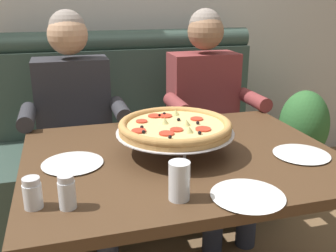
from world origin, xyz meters
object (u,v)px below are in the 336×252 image
object	(u,v)px
diner_left	(75,119)
potted_plant	(303,132)
diner_right	(209,108)
shaker_pepper_flakes	(33,195)
plate_near_left	(301,153)
shaker_parmesan	(67,194)
drinking_glass	(179,183)
pizza	(175,127)
dining_table	(181,173)
booth_bench	(137,148)
plate_far_side	(72,162)
plate_near_right	(248,194)

from	to	relation	value
diner_left	potted_plant	size ratio (longest dim) A/B	1.82
diner_right	shaker_pepper_flakes	size ratio (longest dim) A/B	13.27
plate_near_left	shaker_parmesan	bearing A→B (deg)	-169.98
drinking_glass	shaker_pepper_flakes	bearing A→B (deg)	170.87
pizza	potted_plant	xyz separation A→B (m)	(1.27, 0.93, -0.46)
shaker_pepper_flakes	plate_near_left	bearing A→B (deg)	7.39
dining_table	shaker_pepper_flakes	world-z (taller)	shaker_pepper_flakes
diner_left	pizza	world-z (taller)	diner_left
dining_table	pizza	xyz separation A→B (m)	(-0.02, 0.02, 0.19)
shaker_pepper_flakes	pizza	bearing A→B (deg)	29.11
booth_bench	diner_right	bearing A→B (deg)	-34.65
shaker_parmesan	plate_far_side	distance (m)	0.32
drinking_glass	potted_plant	distance (m)	1.92
plate_far_side	drinking_glass	size ratio (longest dim) A/B	1.86
drinking_glass	booth_bench	bearing A→B (deg)	84.74
plate_far_side	potted_plant	distance (m)	1.95
plate_near_right	drinking_glass	size ratio (longest dim) A/B	1.90
plate_far_side	dining_table	bearing A→B (deg)	-1.96
shaker_pepper_flakes	dining_table	bearing A→B (deg)	26.42
booth_bench	diner_left	world-z (taller)	diner_left
diner_left	drinking_glass	world-z (taller)	diner_left
plate_near_left	plate_far_side	size ratio (longest dim) A/B	0.97
shaker_parmesan	drinking_glass	distance (m)	0.34
shaker_pepper_flakes	diner_left	bearing A→B (deg)	80.22
shaker_pepper_flakes	plate_near_right	world-z (taller)	shaker_pepper_flakes
diner_right	pizza	size ratio (longest dim) A/B	2.73
diner_right	potted_plant	world-z (taller)	diner_right
diner_left	drinking_glass	distance (m)	1.06
pizza	plate_near_left	distance (m)	0.51
shaker_parmesan	diner_right	bearing A→B (deg)	49.51
plate_far_side	drinking_glass	bearing A→B (deg)	-49.36
diner_right	plate_near_left	size ratio (longest dim) A/B	5.76
potted_plant	diner_left	bearing A→B (deg)	-170.56
diner_left	drinking_glass	bearing A→B (deg)	-75.32
pizza	plate_near_right	distance (m)	0.44
diner_right	shaker_parmesan	xyz separation A→B (m)	(-0.84, -0.98, 0.07)
dining_table	diner_left	bearing A→B (deg)	119.64
booth_bench	diner_left	xyz separation A→B (m)	(-0.39, -0.27, 0.31)
booth_bench	potted_plant	world-z (taller)	booth_bench
diner_right	plate_near_left	distance (m)	0.82
dining_table	plate_far_side	size ratio (longest dim) A/B	5.38
diner_left	pizza	distance (m)	0.76
plate_near_right	plate_near_left	bearing A→B (deg)	34.41
potted_plant	plate_near_left	bearing A→B (deg)	-126.16
pizza	shaker_parmesan	size ratio (longest dim) A/B	4.43
shaker_pepper_flakes	plate_near_left	xyz separation A→B (m)	(1.00, 0.13, -0.03)
dining_table	plate_near_left	bearing A→B (deg)	-17.59
booth_bench	shaker_parmesan	world-z (taller)	booth_bench
diner_left	plate_far_side	world-z (taller)	diner_left
shaker_parmesan	plate_near_right	bearing A→B (deg)	-9.12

